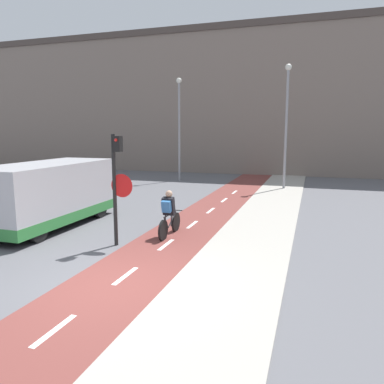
# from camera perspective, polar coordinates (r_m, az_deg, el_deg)

# --- Properties ---
(ground_plane) EXTENTS (120.00, 120.00, 0.00)m
(ground_plane) POSITION_cam_1_polar(r_m,az_deg,el_deg) (8.53, -11.71, -13.73)
(ground_plane) COLOR #5B5B60
(bike_lane) EXTENTS (2.25, 60.00, 0.02)m
(bike_lane) POSITION_cam_1_polar(r_m,az_deg,el_deg) (8.53, -11.69, -13.65)
(bike_lane) COLOR brown
(bike_lane) RESTS_ON ground_plane
(sidewalk_strip) EXTENTS (2.40, 60.00, 0.05)m
(sidewalk_strip) POSITION_cam_1_polar(r_m,az_deg,el_deg) (7.72, 4.09, -15.90)
(sidewalk_strip) COLOR #A8A399
(sidewalk_strip) RESTS_ON ground_plane
(building_row_background) EXTENTS (60.00, 5.20, 11.26)m
(building_row_background) POSITION_cam_1_polar(r_m,az_deg,el_deg) (31.32, 10.89, 13.39)
(building_row_background) COLOR slate
(building_row_background) RESTS_ON ground_plane
(traffic_light_pole) EXTENTS (0.67, 0.25, 3.22)m
(traffic_light_pole) POSITION_cam_1_polar(r_m,az_deg,el_deg) (10.84, -11.40, 2.14)
(traffic_light_pole) COLOR black
(traffic_light_pole) RESTS_ON ground_plane
(street_lamp_far) EXTENTS (0.36, 0.36, 6.73)m
(street_lamp_far) POSITION_cam_1_polar(r_m,az_deg,el_deg) (25.23, -1.97, 11.12)
(street_lamp_far) COLOR gray
(street_lamp_far) RESTS_ON ground_plane
(street_lamp_sidewalk) EXTENTS (0.36, 0.36, 6.95)m
(street_lamp_sidewalk) POSITION_cam_1_polar(r_m,az_deg,el_deg) (22.00, 14.22, 11.42)
(street_lamp_sidewalk) COLOR gray
(street_lamp_sidewalk) RESTS_ON ground_plane
(cyclist_near) EXTENTS (0.46, 1.76, 1.48)m
(cyclist_near) POSITION_cam_1_polar(r_m,az_deg,el_deg) (11.79, -3.54, -3.46)
(cyclist_near) COLOR black
(cyclist_near) RESTS_ON ground_plane
(van) EXTENTS (2.20, 5.33, 2.21)m
(van) POSITION_cam_1_polar(r_m,az_deg,el_deg) (13.92, -21.12, -0.48)
(van) COLOR #B7B7BC
(van) RESTS_ON ground_plane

